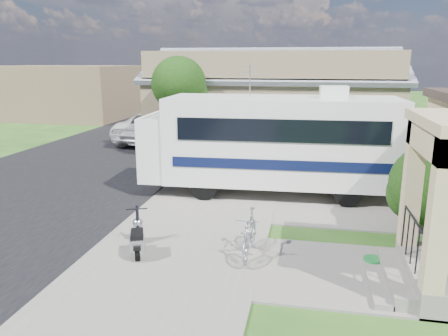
% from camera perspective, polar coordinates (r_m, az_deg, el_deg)
% --- Properties ---
extents(ground, '(120.00, 120.00, 0.00)m').
position_cam_1_polar(ground, '(10.77, 0.05, -10.00)').
color(ground, '#1B4512').
extents(street_slab, '(9.00, 80.00, 0.02)m').
position_cam_1_polar(street_slab, '(22.23, -14.14, 2.12)').
color(street_slab, black).
rests_on(street_slab, ground).
extents(sidewalk_slab, '(4.00, 80.00, 0.06)m').
position_cam_1_polar(sidewalk_slab, '(20.35, 2.68, 1.53)').
color(sidewalk_slab, slate).
rests_on(sidewalk_slab, ground).
extents(driveway_slab, '(7.00, 6.00, 0.05)m').
position_cam_1_polar(driveway_slab, '(14.83, 9.13, -3.33)').
color(driveway_slab, slate).
rests_on(driveway_slab, ground).
extents(walk_slab, '(4.00, 3.00, 0.05)m').
position_cam_1_polar(walk_slab, '(9.76, 16.89, -13.14)').
color(walk_slab, slate).
rests_on(walk_slab, ground).
extents(warehouse, '(12.50, 8.40, 5.04)m').
position_cam_1_polar(warehouse, '(23.84, 6.56, 8.03)').
color(warehouse, '#847352').
rests_on(warehouse, ground).
extents(distant_bldg_far, '(10.00, 8.00, 4.00)m').
position_cam_1_polar(distant_bldg_far, '(36.95, -19.95, 9.34)').
color(distant_bldg_far, brown).
rests_on(distant_bldg_far, ground).
extents(distant_bldg_near, '(8.00, 7.00, 3.20)m').
position_cam_1_polar(distant_bldg_near, '(46.91, -10.19, 10.22)').
color(distant_bldg_near, '#847352').
rests_on(distant_bldg_near, ground).
extents(street_tree_a, '(2.44, 2.40, 4.58)m').
position_cam_1_polar(street_tree_a, '(19.57, -5.60, 10.51)').
color(street_tree_a, '#322016').
rests_on(street_tree_a, ground).
extents(street_tree_b, '(2.44, 2.40, 4.73)m').
position_cam_1_polar(street_tree_b, '(29.28, 0.09, 11.93)').
color(street_tree_b, '#322016').
rests_on(street_tree_b, ground).
extents(street_tree_c, '(2.44, 2.40, 4.42)m').
position_cam_1_polar(street_tree_c, '(38.16, 2.73, 11.91)').
color(street_tree_c, '#322016').
rests_on(street_tree_c, ground).
extents(motorhome, '(8.33, 2.96, 4.22)m').
position_cam_1_polar(motorhome, '(14.45, 6.24, 3.61)').
color(motorhome, silver).
rests_on(motorhome, ground).
extents(shrub, '(2.28, 2.17, 2.79)m').
position_cam_1_polar(shrub, '(12.10, 25.77, -1.56)').
color(shrub, '#322016').
rests_on(shrub, ground).
extents(scooter, '(0.74, 1.37, 0.93)m').
position_cam_1_polar(scooter, '(10.27, -11.23, -8.94)').
color(scooter, black).
rests_on(scooter, ground).
extents(bicycle, '(0.53, 1.74, 1.04)m').
position_cam_1_polar(bicycle, '(9.93, 3.35, -8.89)').
color(bicycle, '#93949A').
rests_on(bicycle, ground).
extents(pickup_truck, '(3.65, 6.48, 1.71)m').
position_cam_1_polar(pickup_truck, '(24.40, -8.37, 5.42)').
color(pickup_truck, silver).
rests_on(pickup_truck, ground).
extents(van, '(3.61, 6.40, 1.75)m').
position_cam_1_polar(van, '(31.05, -4.21, 7.33)').
color(van, silver).
rests_on(van, ground).
extents(garden_hose, '(0.41, 0.41, 0.18)m').
position_cam_1_polar(garden_hose, '(10.18, 18.84, -11.69)').
color(garden_hose, '#16712D').
rests_on(garden_hose, ground).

